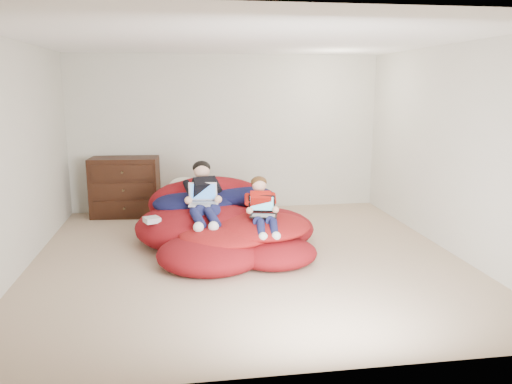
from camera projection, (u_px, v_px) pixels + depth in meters
name	position (u px, v px, depth m)	size (l,w,h in m)	color
room_shell	(247.00, 240.00, 5.91)	(5.10, 5.10, 2.77)	tan
dresser	(125.00, 187.00, 7.77)	(1.07, 0.62, 0.92)	#32190D
beanbag_pile	(224.00, 225.00, 6.36)	(2.30, 2.36, 0.86)	maroon
cream_pillow	(184.00, 187.00, 6.94)	(0.45, 0.29, 0.29)	beige
older_boy	(203.00, 193.00, 6.27)	(0.40, 1.09, 0.69)	black
younger_boy	(262.00, 206.00, 6.00)	(0.29, 0.93, 0.59)	red
laptop_white	(203.00, 199.00, 6.21)	(0.38, 0.35, 0.26)	silver
laptop_black	(263.00, 210.00, 5.95)	(0.36, 0.35, 0.23)	black
power_adapter	(152.00, 220.00, 6.02)	(0.17, 0.17, 0.06)	silver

